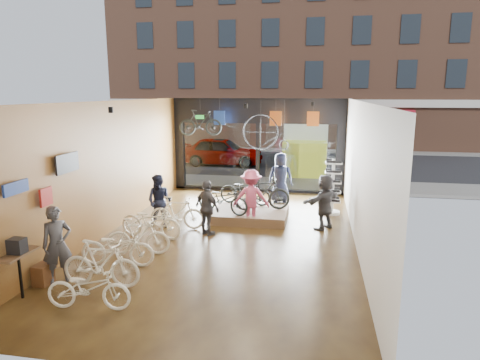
% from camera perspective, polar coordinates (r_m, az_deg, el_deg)
% --- Properties ---
extents(ground_plane, '(7.00, 12.00, 0.04)m').
position_cam_1_polar(ground_plane, '(12.19, -1.63, -7.81)').
color(ground_plane, black).
rests_on(ground_plane, ground).
extents(ceiling, '(7.00, 12.00, 0.04)m').
position_cam_1_polar(ceiling, '(11.50, -1.74, 10.55)').
color(ceiling, black).
rests_on(ceiling, ground).
extents(wall_left, '(0.04, 12.00, 3.80)m').
position_cam_1_polar(wall_left, '(12.88, -17.20, 1.56)').
color(wall_left, olive).
rests_on(wall_left, ground).
extents(wall_right, '(0.04, 12.00, 3.80)m').
position_cam_1_polar(wall_right, '(11.50, 15.74, 0.48)').
color(wall_right, beige).
rests_on(wall_right, ground).
extents(wall_back, '(7.00, 0.04, 3.80)m').
position_cam_1_polar(wall_back, '(6.13, -13.58, -9.11)').
color(wall_back, beige).
rests_on(wall_back, ground).
extents(storefront, '(7.00, 0.26, 3.80)m').
position_cam_1_polar(storefront, '(17.54, 2.39, 4.63)').
color(storefront, black).
rests_on(storefront, ground).
extents(exit_sign, '(0.35, 0.06, 0.18)m').
position_cam_1_polar(exit_sign, '(17.81, -5.38, 8.41)').
color(exit_sign, '#198C26').
rests_on(exit_sign, storefront).
extents(street_road, '(30.00, 18.00, 0.02)m').
position_cam_1_polar(street_road, '(26.66, 5.04, 2.86)').
color(street_road, black).
rests_on(street_road, ground).
extents(sidewalk_near, '(30.00, 2.40, 0.12)m').
position_cam_1_polar(sidewalk_near, '(19.02, 2.85, -0.45)').
color(sidewalk_near, slate).
rests_on(sidewalk_near, ground).
extents(sidewalk_far, '(30.00, 2.00, 0.12)m').
position_cam_1_polar(sidewalk_far, '(30.60, 5.75, 4.11)').
color(sidewalk_far, slate).
rests_on(sidewalk_far, ground).
extents(opposite_building, '(26.00, 5.00, 14.00)m').
position_cam_1_polar(opposite_building, '(32.96, 6.37, 16.72)').
color(opposite_building, brown).
rests_on(opposite_building, ground).
extents(street_car, '(4.63, 1.86, 1.58)m').
position_cam_1_polar(street_car, '(24.06, -2.49, 3.86)').
color(street_car, gray).
rests_on(street_car, street_road).
extents(box_truck, '(2.13, 6.39, 2.52)m').
position_cam_1_polar(box_truck, '(22.42, 8.78, 4.38)').
color(box_truck, silver).
rests_on(box_truck, street_road).
extents(floor_bike_0, '(1.67, 0.72, 0.85)m').
position_cam_1_polar(floor_bike_0, '(8.76, -19.53, -13.41)').
color(floor_bike_0, white).
rests_on(floor_bike_0, ground_plane).
extents(floor_bike_1, '(1.71, 0.53, 1.02)m').
position_cam_1_polar(floor_bike_1, '(9.58, -18.05, -10.56)').
color(floor_bike_1, white).
rests_on(floor_bike_1, ground_plane).
extents(floor_bike_2, '(1.81, 0.78, 0.92)m').
position_cam_1_polar(floor_bike_2, '(10.58, -16.03, -8.59)').
color(floor_bike_2, white).
rests_on(floor_bike_2, ground_plane).
extents(floor_bike_3, '(1.65, 0.74, 0.96)m').
position_cam_1_polar(floor_bike_3, '(11.13, -13.43, -7.35)').
color(floor_bike_3, white).
rests_on(floor_bike_3, ground_plane).
extents(floor_bike_4, '(1.92, 0.88, 0.97)m').
position_cam_1_polar(floor_bike_4, '(12.30, -11.80, -5.40)').
color(floor_bike_4, white).
rests_on(floor_bike_4, ground_plane).
extents(floor_bike_5, '(1.68, 0.58, 0.99)m').
position_cam_1_polar(floor_bike_5, '(12.96, -8.40, -4.34)').
color(floor_bike_5, white).
rests_on(floor_bike_5, ground_plane).
extents(display_platform, '(2.40, 1.80, 0.30)m').
position_cam_1_polar(display_platform, '(13.85, 1.30, -4.66)').
color(display_platform, brown).
rests_on(display_platform, ground_plane).
extents(display_bike_left, '(1.85, 1.11, 0.92)m').
position_cam_1_polar(display_bike_left, '(13.36, -2.31, -2.57)').
color(display_bike_left, black).
rests_on(display_bike_left, display_platform).
extents(display_bike_mid, '(1.88, 1.02, 1.09)m').
position_cam_1_polar(display_bike_mid, '(13.73, 2.99, -1.83)').
color(display_bike_mid, black).
rests_on(display_bike_mid, display_platform).
extents(display_bike_right, '(1.88, 0.94, 0.94)m').
position_cam_1_polar(display_bike_right, '(14.45, 0.68, -1.42)').
color(display_bike_right, black).
rests_on(display_bike_right, display_platform).
extents(customer_0, '(0.72, 0.72, 1.69)m').
position_cam_1_polar(customer_0, '(10.02, -23.20, -7.92)').
color(customer_0, '#3F3F44').
rests_on(customer_0, ground_plane).
extents(customer_1, '(0.82, 0.65, 1.63)m').
position_cam_1_polar(customer_1, '(13.11, -10.68, -2.81)').
color(customer_1, '#161C33').
rests_on(customer_1, ground_plane).
extents(customer_2, '(1.00, 0.86, 1.61)m').
position_cam_1_polar(customer_2, '(12.24, -4.38, -3.73)').
color(customer_2, '#3F3F44').
rests_on(customer_2, ground_plane).
extents(customer_3, '(1.19, 0.77, 1.74)m').
position_cam_1_polar(customer_3, '(13.10, 1.49, -2.36)').
color(customer_3, '#CC4C72').
rests_on(customer_3, ground_plane).
extents(customer_4, '(0.94, 0.64, 1.86)m').
position_cam_1_polar(customer_4, '(15.90, 5.41, 0.32)').
color(customer_4, '#161C33').
rests_on(customer_4, ground_plane).
extents(customer_5, '(1.35, 1.52, 1.67)m').
position_cam_1_polar(customer_5, '(12.98, 11.20, -2.87)').
color(customer_5, '#3F3F44').
rests_on(customer_5, ground_plane).
extents(sunglasses_rack, '(0.64, 0.57, 1.87)m').
position_cam_1_polar(sunglasses_rack, '(14.59, 12.25, -0.90)').
color(sunglasses_rack, white).
rests_on(sunglasses_rack, ground_plane).
extents(wall_merch, '(0.40, 2.40, 2.60)m').
position_cam_1_polar(wall_merch, '(10.04, -25.45, -5.35)').
color(wall_merch, navy).
rests_on(wall_merch, wall_left).
extents(penny_farthing, '(1.69, 0.06, 1.35)m').
position_cam_1_polar(penny_farthing, '(16.34, 3.74, 6.21)').
color(penny_farthing, black).
rests_on(penny_farthing, ceiling).
extents(hung_bike, '(1.64, 0.77, 0.95)m').
position_cam_1_polar(hung_bike, '(16.07, -5.30, 7.62)').
color(hung_bike, black).
rests_on(hung_bike, ceiling).
extents(jersey_left, '(0.45, 0.03, 0.55)m').
position_cam_1_polar(jersey_left, '(16.91, -2.76, 8.28)').
color(jersey_left, '#1E3F99').
rests_on(jersey_left, ceiling).
extents(jersey_mid, '(0.45, 0.03, 0.55)m').
position_cam_1_polar(jersey_mid, '(16.55, 4.78, 8.18)').
color(jersey_mid, '#CC5919').
rests_on(jersey_mid, ceiling).
extents(jersey_right, '(0.45, 0.03, 0.55)m').
position_cam_1_polar(jersey_right, '(16.47, 9.71, 8.04)').
color(jersey_right, '#CC5919').
rests_on(jersey_right, ceiling).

